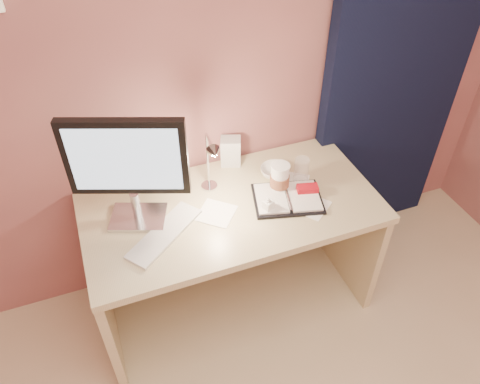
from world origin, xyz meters
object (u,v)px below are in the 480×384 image
object	(u,v)px
bowl	(275,171)
lotion_bottle	(268,204)
monitor	(128,163)
keyboard	(165,234)
clear_cup	(301,170)
product_box	(231,151)
desk_lamp	(214,163)
coffee_cup	(280,178)
planner	(289,197)
desk	(228,228)
dark_jar	(153,169)

from	to	relation	value
bowl	lotion_bottle	bearing A→B (deg)	-120.44
monitor	keyboard	world-z (taller)	monitor
clear_cup	product_box	world-z (taller)	product_box
clear_cup	desk_lamp	world-z (taller)	desk_lamp
coffee_cup	bowl	world-z (taller)	coffee_cup
planner	lotion_bottle	bearing A→B (deg)	-147.43
bowl	keyboard	bearing A→B (deg)	-161.21
desk	keyboard	bearing A→B (deg)	-156.67
desk_lamp	desk	bearing A→B (deg)	-2.61
monitor	dark_jar	xyz separation A→B (m)	(0.13, 0.22, -0.23)
clear_cup	planner	bearing A→B (deg)	-135.85
clear_cup	bowl	xyz separation A→B (m)	(-0.10, 0.08, -0.04)
monitor	coffee_cup	xyz separation A→B (m)	(0.69, -0.04, -0.25)
dark_jar	lotion_bottle	bearing A→B (deg)	-40.77
dark_jar	coffee_cup	bearing A→B (deg)	-25.03
planner	coffee_cup	size ratio (longest dim) A/B	2.47
dark_jar	desk_lamp	distance (m)	0.35
coffee_cup	product_box	xyz separation A→B (m)	(-0.15, 0.28, 0.01)
desk	monitor	xyz separation A→B (m)	(-0.43, -0.01, 0.55)
coffee_cup	dark_jar	size ratio (longest dim) A/B	0.85
planner	desk_lamp	world-z (taller)	desk_lamp
keyboard	lotion_bottle	bearing A→B (deg)	-40.66
desk	coffee_cup	size ratio (longest dim) A/B	9.23
planner	dark_jar	bearing A→B (deg)	163.92
desk	planner	bearing A→B (deg)	-25.47
desk	lotion_bottle	xyz separation A→B (m)	(0.14, -0.17, 0.27)
desk	lotion_bottle	distance (m)	0.35
clear_cup	bowl	world-z (taller)	clear_cup
planner	product_box	bearing A→B (deg)	129.11
keyboard	coffee_cup	distance (m)	0.61
keyboard	product_box	world-z (taller)	product_box
clear_cup	bowl	bearing A→B (deg)	141.37
keyboard	desk	bearing A→B (deg)	-14.58
desk_lamp	keyboard	bearing A→B (deg)	-148.33
dark_jar	planner	bearing A→B (deg)	-30.81
coffee_cup	planner	bearing A→B (deg)	-78.69
lotion_bottle	bowl	bearing A→B (deg)	59.56
keyboard	planner	size ratio (longest dim) A/B	1.07
lotion_bottle	product_box	xyz separation A→B (m)	(-0.04, 0.41, 0.03)
desk	planner	xyz separation A→B (m)	(0.27, -0.13, 0.24)
planner	bowl	world-z (taller)	planner
monitor	coffee_cup	bearing A→B (deg)	17.11
product_box	desk	bearing A→B (deg)	-93.61
lotion_bottle	dark_jar	world-z (taller)	dark_jar
planner	coffee_cup	xyz separation A→B (m)	(-0.02, 0.08, 0.06)
desk	lotion_bottle	world-z (taller)	lotion_bottle
monitor	bowl	xyz separation A→B (m)	(0.71, 0.07, -0.30)
planner	desk_lamp	size ratio (longest dim) A/B	1.10
clear_cup	lotion_bottle	xyz separation A→B (m)	(-0.24, -0.15, -0.02)
keyboard	clear_cup	xyz separation A→B (m)	(0.73, 0.13, 0.06)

